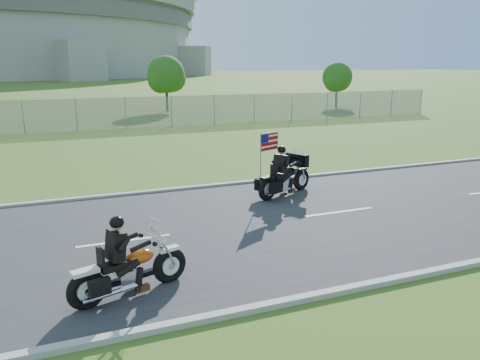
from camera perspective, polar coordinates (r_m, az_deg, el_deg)
name	(u,v)px	position (r m, az deg, el deg)	size (l,w,h in m)	color
ground	(205,232)	(11.94, -4.35, -6.30)	(420.00, 420.00, 0.00)	#2C4D18
road	(205,231)	(11.94, -4.35, -6.21)	(120.00, 8.00, 0.04)	#28282B
curb_north	(168,190)	(15.66, -8.79, -1.25)	(120.00, 0.18, 0.12)	#9E9B93
curb_south	(274,305)	(8.48, 4.15, -14.92)	(120.00, 0.18, 0.12)	#9E9B93
fence	(23,117)	(30.91, -24.91, 6.98)	(60.00, 0.03, 2.00)	gray
tree_fence_near	(166,76)	(41.81, -8.95, 12.36)	(3.52, 3.28, 4.75)	#382316
tree_fence_far	(337,79)	(46.30, 11.79, 11.99)	(3.08, 2.87, 4.20)	#382316
motorcycle_lead	(128,271)	(8.86, -13.49, -10.71)	(2.29, 1.02, 1.58)	black
motorcycle_follow	(285,179)	(14.97, 5.49, 0.17)	(2.31, 1.30, 2.05)	black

